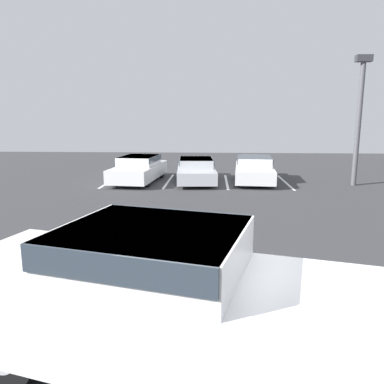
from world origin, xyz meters
TOP-DOWN VIEW (x-y plane):
  - ground_plane at (0.00, 0.00)m, footprint 60.00×60.00m
  - stall_stripe_a at (-4.99, 13.74)m, footprint 0.12×4.42m
  - stall_stripe_b at (-2.06, 13.74)m, footprint 0.12×4.42m
  - stall_stripe_c at (0.87, 13.74)m, footprint 0.12×4.42m
  - stall_stripe_d at (3.80, 13.74)m, footprint 0.12×4.42m
  - pickup_truck at (-0.24, -0.65)m, footprint 6.38×3.52m
  - parked_sedan_a at (-3.51, 13.60)m, footprint 2.28×4.89m
  - parked_sedan_b at (-0.66, 13.78)m, footprint 2.13×4.87m
  - parked_sedan_c at (2.25, 13.96)m, footprint 2.16×4.91m
  - light_post at (6.86, 13.07)m, footprint 0.70×0.36m

SIDE VIEW (x-z plane):
  - ground_plane at x=0.00m, z-range 0.00..0.00m
  - stall_stripe_a at x=-4.99m, z-range 0.00..0.01m
  - stall_stripe_b at x=-2.06m, z-range 0.00..0.01m
  - stall_stripe_c at x=0.87m, z-range 0.00..0.01m
  - stall_stripe_d at x=3.80m, z-range 0.00..0.01m
  - parked_sedan_b at x=-0.66m, z-range 0.04..1.20m
  - parked_sedan_c at x=2.25m, z-range 0.04..1.28m
  - parked_sedan_a at x=-3.51m, z-range 0.04..1.33m
  - pickup_truck at x=-0.24m, z-range 0.01..1.85m
  - light_post at x=6.86m, z-range 0.44..6.34m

